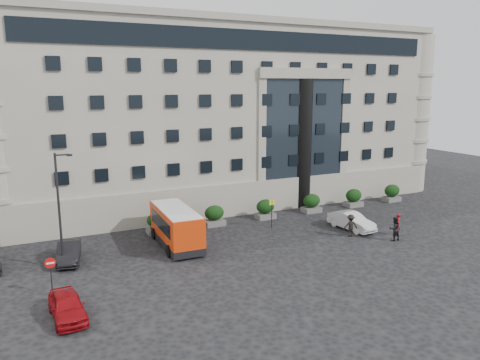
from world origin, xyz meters
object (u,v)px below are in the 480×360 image
object	(u,v)px
parked_car_a	(67,306)
hedge_b	(214,215)
hedge_c	(265,209)
pedestrian_b	(394,229)
parked_car_b	(69,252)
hedge_f	(392,193)
white_taxi	(351,221)
hedge_a	(158,223)
minibus	(176,225)
street_lamp	(60,207)
hedge_d	(312,203)
parked_car_d	(55,212)
pedestrian_a	(397,224)
no_entry_sign	(51,268)
bus_stop_sign	(272,209)
hedge_e	(354,198)
pedestrian_c	(351,225)

from	to	relation	value
parked_car_a	hedge_b	bearing A→B (deg)	38.64
hedge_c	pedestrian_b	distance (m)	11.93
parked_car_a	parked_car_b	distance (m)	8.81
hedge_f	white_taxi	size ratio (longest dim) A/B	0.40
hedge_b	hedge_f	xyz separation A→B (m)	(20.80, 0.00, 0.00)
hedge_a	hedge_f	xyz separation A→B (m)	(26.00, 0.00, 0.00)
hedge_b	white_taxi	size ratio (longest dim) A/B	0.40
white_taxi	pedestrian_b	world-z (taller)	pedestrian_b
hedge_f	hedge_c	bearing A→B (deg)	180.00
minibus	street_lamp	bearing A→B (deg)	-170.46
hedge_d	parked_car_d	size ratio (longest dim) A/B	0.38
hedge_b	pedestrian_a	bearing A→B (deg)	-35.63
no_entry_sign	pedestrian_b	size ratio (longest dim) A/B	1.17
bus_stop_sign	hedge_a	bearing A→B (deg)	163.58
hedge_e	white_taxi	bearing A→B (deg)	-130.22
no_entry_sign	white_taxi	distance (m)	24.68
pedestrian_b	pedestrian_c	xyz separation A→B (m)	(-2.53, 2.36, -0.04)
street_lamp	parked_car_a	world-z (taller)	street_lamp
hedge_a	bus_stop_sign	distance (m)	9.94
hedge_c	pedestrian_a	size ratio (longest dim) A/B	0.97
hedge_b	parked_car_b	world-z (taller)	hedge_b
bus_stop_sign	pedestrian_a	distance (m)	10.61
white_taxi	hedge_e	bearing A→B (deg)	42.60
hedge_c	parked_car_b	world-z (taller)	hedge_c
hedge_b	hedge_e	xyz separation A→B (m)	(15.60, 0.00, 0.00)
hedge_e	parked_car_a	size ratio (longest dim) A/B	0.45
minibus	parked_car_d	distance (m)	14.30
no_entry_sign	hedge_c	bearing A→B (deg)	24.49
pedestrian_c	white_taxi	bearing A→B (deg)	-117.35
hedge_d	minibus	distance (m)	15.58
hedge_a	white_taxi	distance (m)	16.73
parked_car_a	hedge_f	bearing A→B (deg)	16.27
street_lamp	pedestrian_a	size ratio (longest dim) A/B	4.22
hedge_d	pedestrian_c	size ratio (longest dim) A/B	0.97
bus_stop_sign	minibus	bearing A→B (deg)	-174.70
hedge_c	street_lamp	world-z (taller)	street_lamp
hedge_b	street_lamp	bearing A→B (deg)	-159.93
street_lamp	pedestrian_b	distance (m)	25.46
hedge_b	white_taxi	world-z (taller)	hedge_b
minibus	parked_car_b	world-z (taller)	minibus
hedge_b	white_taxi	distance (m)	12.06
hedge_e	hedge_f	xyz separation A→B (m)	(5.20, 0.00, 0.00)
parked_car_d	pedestrian_b	distance (m)	30.37
hedge_c	street_lamp	xyz separation A→B (m)	(-18.34, -4.80, 3.44)
hedge_c	bus_stop_sign	world-z (taller)	bus_stop_sign
white_taxi	pedestrian_a	distance (m)	3.80
street_lamp	parked_car_b	distance (m)	3.88
street_lamp	parked_car_d	bearing A→B (deg)	88.06
hedge_f	pedestrian_c	size ratio (longest dim) A/B	0.97
no_entry_sign	parked_car_a	xyz separation A→B (m)	(0.52, -3.51, -0.95)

